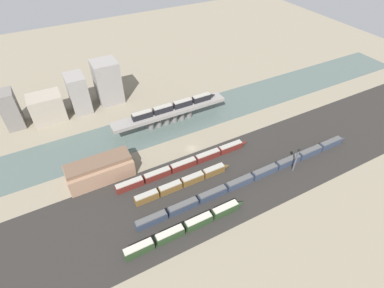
% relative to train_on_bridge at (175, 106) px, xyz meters
% --- Properties ---
extents(ground_plane, '(400.00, 400.00, 0.00)m').
position_rel_train_on_bridge_xyz_m(ground_plane, '(-3.05, -23.30, -9.53)').
color(ground_plane, gray).
extents(railbed_yard, '(280.00, 42.00, 0.01)m').
position_rel_train_on_bridge_xyz_m(railbed_yard, '(-3.05, -47.30, -9.52)').
color(railbed_yard, '#282623').
rests_on(railbed_yard, ground).
extents(river_water, '(320.00, 26.12, 0.01)m').
position_rel_train_on_bridge_xyz_m(river_water, '(-3.05, -0.00, -9.52)').
color(river_water, '#4C5B56').
rests_on(river_water, ground).
extents(bridge, '(60.72, 7.51, 7.86)m').
position_rel_train_on_bridge_xyz_m(bridge, '(-3.05, -0.00, -3.71)').
color(bridge, gray).
rests_on(bridge, ground).
extents(train_on_bridge, '(46.38, 2.87, 3.40)m').
position_rel_train_on_bridge_xyz_m(train_on_bridge, '(0.00, 0.00, 0.00)').
color(train_on_bridge, black).
rests_on(train_on_bridge, bridge).
extents(train_yard_near, '(48.05, 2.73, 4.13)m').
position_rel_train_on_bridge_xyz_m(train_yard_near, '(-25.15, -61.43, -7.50)').
color(train_yard_near, '#23381E').
rests_on(train_yard_near, ground).
extents(train_yard_mid, '(106.72, 2.66, 3.57)m').
position_rel_train_on_bridge_xyz_m(train_yard_mid, '(11.41, -52.60, -7.77)').
color(train_yard_mid, '#2D384C').
rests_on(train_yard_mid, ground).
extents(train_yard_far, '(43.45, 2.69, 3.58)m').
position_rel_train_on_bridge_xyz_m(train_yard_far, '(-16.42, -41.88, -7.77)').
color(train_yard_far, brown).
rests_on(train_yard_far, ground).
extents(train_yard_outer, '(64.65, 2.71, 3.53)m').
position_rel_train_on_bridge_xyz_m(train_yard_outer, '(-10.71, -32.72, -7.79)').
color(train_yard_outer, '#5B1E19').
rests_on(train_yard_outer, ground).
extents(warehouse_building, '(26.69, 11.73, 9.44)m').
position_rel_train_on_bridge_xyz_m(warehouse_building, '(-45.14, -21.21, -5.04)').
color(warehouse_building, '#937056').
rests_on(warehouse_building, ground).
extents(signal_tower, '(1.00, 0.81, 12.41)m').
position_rel_train_on_bridge_xyz_m(signal_tower, '(29.03, -56.43, -3.28)').
color(signal_tower, '#4C4C51').
rests_on(signal_tower, ground).
extents(city_block_far_left, '(8.08, 10.27, 19.66)m').
position_rel_train_on_bridge_xyz_m(city_block_far_left, '(-73.75, 34.74, 0.30)').
color(city_block_far_left, slate).
rests_on(city_block_far_left, ground).
extents(city_block_left, '(16.21, 12.13, 14.14)m').
position_rel_train_on_bridge_xyz_m(city_block_left, '(-57.53, 32.92, -2.45)').
color(city_block_left, gray).
rests_on(city_block_left, ground).
extents(city_block_center, '(9.37, 13.10, 20.49)m').
position_rel_train_on_bridge_xyz_m(city_block_center, '(-40.73, 33.94, 0.72)').
color(city_block_center, gray).
rests_on(city_block_center, ground).
extents(city_block_right, '(13.10, 13.06, 23.71)m').
position_rel_train_on_bridge_xyz_m(city_block_right, '(-24.17, 35.73, 2.33)').
color(city_block_right, gray).
rests_on(city_block_right, ground).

